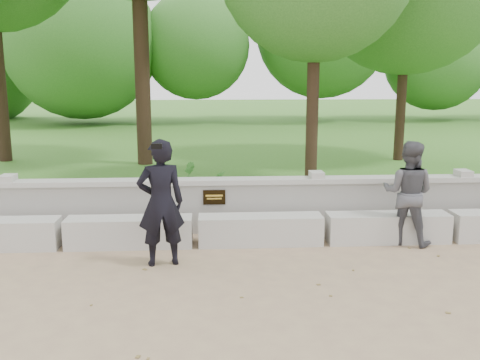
{
  "coord_description": "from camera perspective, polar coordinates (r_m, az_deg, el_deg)",
  "views": [
    {
      "loc": [
        0.21,
        -6.0,
        2.57
      ],
      "look_at": [
        0.64,
        1.23,
        1.14
      ],
      "focal_mm": 40.0,
      "sensor_mm": 36.0,
      "label": 1
    }
  ],
  "objects": [
    {
      "name": "parapet_wall",
      "position": [
        8.86,
        -4.71,
        -2.66
      ],
      "size": [
        12.5,
        0.35,
        0.9
      ],
      "color": "#9E9C96",
      "rests_on": "ground"
    },
    {
      "name": "concrete_bench",
      "position": [
        8.24,
        -4.78,
        -5.43
      ],
      "size": [
        11.9,
        0.45,
        0.45
      ],
      "color": "#A9A69F",
      "rests_on": "ground"
    },
    {
      "name": "lawn",
      "position": [
        20.15,
        -4.03,
        4.14
      ],
      "size": [
        40.0,
        22.0,
        0.25
      ],
      "primitive_type": "cube",
      "color": "#36721C",
      "rests_on": "ground"
    },
    {
      "name": "visitor_left",
      "position": [
        8.56,
        17.48,
        -1.32
      ],
      "size": [
        0.98,
        0.91,
        1.6
      ],
      "color": "#48484E",
      "rests_on": "ground"
    },
    {
      "name": "ground",
      "position": [
        6.53,
        -5.12,
        -12.08
      ],
      "size": [
        80.0,
        80.0,
        0.0
      ],
      "primitive_type": "plane",
      "color": "#9E8561",
      "rests_on": "ground"
    },
    {
      "name": "man_main",
      "position": [
        7.31,
        -8.44,
        -2.41
      ],
      "size": [
        0.71,
        0.64,
        1.75
      ],
      "color": "black",
      "rests_on": "ground"
    },
    {
      "name": "shrub_d",
      "position": [
        10.3,
        -2.15,
        -0.43
      ],
      "size": [
        0.31,
        0.34,
        0.51
      ],
      "primitive_type": "imported",
      "rotation": [
        0.0,
        0.0,
        4.93
      ],
      "color": "#316D25",
      "rests_on": "lawn"
    },
    {
      "name": "shrub_b",
      "position": [
        11.07,
        -5.52,
        0.47
      ],
      "size": [
        0.29,
        0.34,
        0.56
      ],
      "primitive_type": "imported",
      "rotation": [
        0.0,
        0.0,
        1.71
      ],
      "color": "#316D25",
      "rests_on": "lawn"
    }
  ]
}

